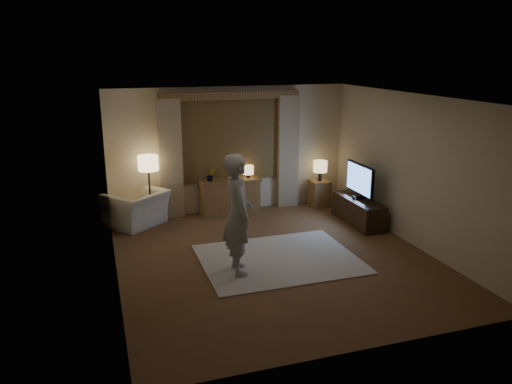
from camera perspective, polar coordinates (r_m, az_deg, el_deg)
name	(u,v)px	position (r m, az deg, el deg)	size (l,w,h in m)	color
room	(266,173)	(8.28, 1.11, 2.24)	(5.04, 5.54, 2.64)	brown
rug	(279,259)	(8.21, 2.61, -7.64)	(2.50, 2.00, 0.02)	beige
sideboard	(230,197)	(10.35, -2.99, -0.63)	(1.20, 0.40, 0.70)	brown
picture_frame	(230,176)	(10.23, -3.03, 1.79)	(0.16, 0.02, 0.20)	brown
plant	(211,176)	(10.13, -5.22, 1.89)	(0.17, 0.13, 0.30)	#999999
table_lamp_sideboard	(248,170)	(10.32, -0.89, 2.48)	(0.22, 0.22, 0.30)	black
floor_lamp	(148,167)	(9.81, -12.20, 2.83)	(0.39, 0.39, 1.35)	black
armchair	(137,209)	(9.92, -13.48, -1.86)	(1.05, 0.91, 0.68)	#BFB69D
side_table	(319,193)	(11.00, 7.25, -0.13)	(0.40, 0.40, 0.56)	brown
table_lamp_side	(320,167)	(10.85, 7.35, 2.86)	(0.30, 0.30, 0.44)	black
tv_stand	(358,211)	(10.00, 11.59, -2.14)	(0.45, 1.40, 0.50)	black
tv	(360,180)	(9.82, 11.78, 1.38)	(0.24, 0.96, 0.70)	black
person	(238,214)	(7.42, -2.06, -2.56)	(0.67, 0.44, 1.84)	#B9B5AB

